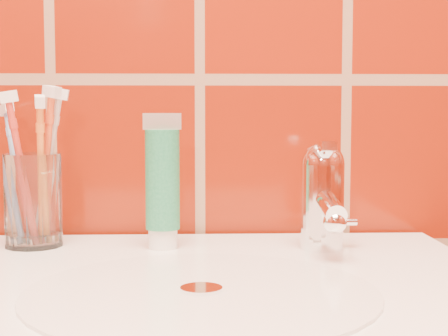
{
  "coord_description": "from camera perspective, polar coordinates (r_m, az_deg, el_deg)",
  "views": [
    {
      "loc": [
        -0.0,
        0.35,
        1.0
      ],
      "look_at": [
        0.03,
        1.08,
        0.94
      ],
      "focal_mm": 55.0,
      "sensor_mm": 36.0,
      "label": 1
    }
  ],
  "objects": [
    {
      "name": "glass_tumbler",
      "position": [
        0.8,
        -15.59,
        -2.59
      ],
      "size": [
        0.07,
        0.07,
        0.11
      ],
      "primitive_type": "cylinder",
      "rotation": [
        0.0,
        0.0,
        -0.16
      ],
      "color": "white",
      "rests_on": "pedestal_sink"
    },
    {
      "name": "toothpaste_tube",
      "position": [
        0.76,
        -5.13,
        -1.46
      ],
      "size": [
        0.04,
        0.04,
        0.15
      ],
      "rotation": [
        0.0,
        0.0,
        0.04
      ],
      "color": "white",
      "rests_on": "pedestal_sink"
    },
    {
      "name": "faucet",
      "position": [
        0.76,
        8.23,
        -2.02
      ],
      "size": [
        0.05,
        0.11,
        0.12
      ],
      "color": "white",
      "rests_on": "pedestal_sink"
    },
    {
      "name": "toothbrush_0",
      "position": [
        0.79,
        -14.97,
        -0.39
      ],
      "size": [
        0.05,
        0.09,
        0.18
      ],
      "primitive_type": null,
      "rotation": [
        0.18,
        0.0,
        0.26
      ],
      "color": "orange",
      "rests_on": "glass_tumbler"
    },
    {
      "name": "toothbrush_1",
      "position": [
        0.81,
        -14.48,
        0.07
      ],
      "size": [
        0.06,
        0.06,
        0.19
      ],
      "primitive_type": null,
      "rotation": [
        0.18,
        0.0,
        1.66
      ],
      "color": "silver",
      "rests_on": "glass_tumbler"
    },
    {
      "name": "toothbrush_2",
      "position": [
        0.79,
        -16.44,
        -0.23
      ],
      "size": [
        0.08,
        0.07,
        0.19
      ],
      "primitive_type": null,
      "rotation": [
        0.16,
        0.0,
        -1.09
      ],
      "color": "red",
      "rests_on": "glass_tumbler"
    },
    {
      "name": "toothbrush_3",
      "position": [
        0.8,
        -14.6,
        0.08
      ],
      "size": [
        0.08,
        0.07,
        0.19
      ],
      "primitive_type": null,
      "rotation": [
        0.14,
        0.0,
        0.98
      ],
      "color": "#E65928",
      "rests_on": "glass_tumbler"
    },
    {
      "name": "toothbrush_4",
      "position": [
        0.82,
        -16.87,
        -0.5
      ],
      "size": [
        0.11,
        0.12,
        0.18
      ],
      "primitive_type": null,
      "rotation": [
        0.32,
        0.0,
        -2.51
      ],
      "color": "#749ACF",
      "rests_on": "glass_tumbler"
    }
  ]
}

